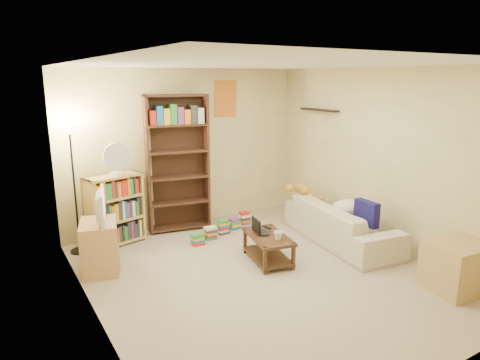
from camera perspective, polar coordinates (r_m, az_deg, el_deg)
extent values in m
plane|color=tan|center=(5.40, 3.41, -12.39)|extent=(4.50, 4.50, 0.00)
cube|color=beige|center=(6.91, -7.16, 4.18)|extent=(4.00, 0.04, 2.50)
cube|color=beige|center=(3.46, 25.59, -6.45)|extent=(4.00, 0.04, 2.50)
cube|color=beige|center=(4.20, -19.40, -2.52)|extent=(0.04, 4.50, 2.50)
cube|color=beige|center=(6.32, 18.66, 2.72)|extent=(0.04, 4.50, 2.50)
cube|color=white|center=(4.86, 3.83, 15.18)|extent=(4.00, 4.50, 0.04)
cube|color=red|center=(7.15, -1.95, 10.79)|extent=(0.40, 0.02, 0.58)
cube|color=black|center=(7.09, 10.49, 9.18)|extent=(0.12, 0.80, 0.03)
imported|color=beige|center=(6.44, 13.29, -5.59)|extent=(2.20, 1.34, 0.58)
cube|color=#151355|center=(6.10, 16.51, -4.26)|extent=(0.13, 0.39, 0.34)
ellipsoid|color=white|center=(6.50, 14.16, -3.55)|extent=(0.53, 0.38, 0.23)
ellipsoid|color=orange|center=(6.82, 8.20, -1.10)|extent=(0.38, 0.21, 0.15)
sphere|color=orange|center=(6.72, 6.68, -1.10)|extent=(0.12, 0.12, 0.12)
cube|color=#3A2216|center=(5.62, 3.79, -7.53)|extent=(0.61, 0.89, 0.04)
cube|color=#3A2216|center=(5.72, 3.74, -10.06)|extent=(0.58, 0.84, 0.03)
cube|color=#3A2216|center=(5.31, 3.35, -10.71)|extent=(0.04, 0.04, 0.36)
cube|color=#3A2216|center=(5.45, 7.12, -10.11)|extent=(0.04, 0.04, 0.36)
cube|color=#3A2216|center=(5.92, 0.68, -8.06)|extent=(0.04, 0.04, 0.36)
cube|color=#3A2216|center=(6.05, 4.12, -7.61)|extent=(0.04, 0.04, 0.36)
imported|color=black|center=(5.71, 3.25, -6.86)|extent=(0.36, 0.28, 0.02)
cube|color=white|center=(5.63, 2.15, -6.08)|extent=(0.07, 0.27, 0.18)
imported|color=silver|center=(5.46, 5.10, -7.38)|extent=(0.18, 0.18, 0.11)
cube|color=black|center=(5.87, 3.57, -6.29)|extent=(0.06, 0.15, 0.02)
cube|color=tan|center=(5.62, -18.21, -8.44)|extent=(0.57, 0.69, 0.64)
imported|color=black|center=(5.45, -18.60, -3.36)|extent=(0.74, 0.44, 0.40)
cube|color=#402118|center=(6.67, -8.33, 2.13)|extent=(0.99, 0.48, 2.12)
cube|color=tan|center=(6.36, -16.32, -3.90)|extent=(0.85, 0.50, 1.02)
cylinder|color=silver|center=(6.22, -16.08, 0.81)|extent=(0.20, 0.20, 0.04)
cylinder|color=silver|center=(6.20, -16.14, 1.71)|extent=(0.02, 0.02, 0.20)
cylinder|color=silver|center=(6.15, -16.16, 3.12)|extent=(0.36, 0.06, 0.36)
cylinder|color=black|center=(6.41, -20.51, -8.82)|extent=(0.26, 0.26, 0.03)
cylinder|color=black|center=(6.16, -21.13, -1.76)|extent=(0.03, 0.03, 1.66)
cone|color=#FFEEC6|center=(6.01, -21.82, 6.25)|extent=(0.30, 0.30, 0.13)
cube|color=tan|center=(7.08, 8.89, -3.95)|extent=(0.56, 0.56, 0.51)
cube|color=tan|center=(5.51, 27.17, -10.18)|extent=(0.74, 0.65, 0.56)
cube|color=red|center=(6.26, -5.69, -7.92)|extent=(0.18, 0.14, 0.16)
cube|color=#1966B2|center=(6.44, -3.95, -7.07)|extent=(0.18, 0.14, 0.19)
cube|color=gold|center=(6.64, -2.32, -6.27)|extent=(0.18, 0.14, 0.22)
cube|color=#268C33|center=(6.86, -0.79, -5.83)|extent=(0.18, 0.14, 0.17)
cube|color=#7F338C|center=(7.06, 0.64, -5.10)|extent=(0.18, 0.14, 0.21)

